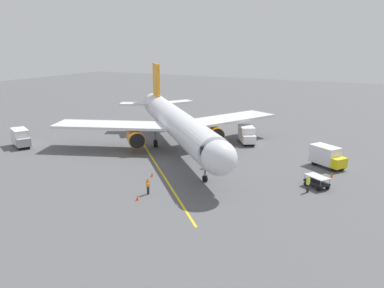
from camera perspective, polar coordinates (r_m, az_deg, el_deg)
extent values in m
plane|color=#565659|center=(60.51, -1.21, -0.44)|extent=(220.00, 220.00, 0.00)
cube|color=yellow|center=(53.59, -5.27, -2.46)|extent=(27.56, 29.32, 0.01)
cylinder|color=silver|center=(57.55, -2.11, 2.97)|extent=(26.05, 27.38, 3.80)
ellipsoid|color=silver|center=(40.55, 3.82, -1.95)|extent=(5.37, 5.39, 3.61)
cone|color=silver|center=(75.41, -5.36, 5.65)|extent=(4.55, 4.53, 3.42)
cube|color=black|center=(41.68, 3.20, -0.70)|extent=(3.45, 3.38, 0.90)
cube|color=silver|center=(63.57, 4.63, 3.48)|extent=(11.87, 17.66, 0.36)
cylinder|color=orange|center=(60.48, 3.05, 1.49)|extent=(4.00, 4.05, 2.30)
cylinder|color=black|center=(58.87, 3.58, 1.12)|extent=(1.67, 1.58, 2.10)
cube|color=silver|center=(60.02, -10.89, 2.61)|extent=(17.78, 11.02, 0.36)
cylinder|color=orange|center=(57.96, -7.91, 0.80)|extent=(4.00, 4.05, 2.30)
cylinder|color=black|center=(56.28, -7.67, 0.40)|extent=(1.67, 1.58, 2.10)
cube|color=orange|center=(71.99, -5.01, 8.29)|extent=(3.55, 3.74, 7.20)
cube|color=silver|center=(72.75, -2.42, 5.85)|extent=(5.19, 6.76, 0.24)
cube|color=silver|center=(71.61, -7.44, 5.61)|extent=(6.81, 4.90, 0.24)
cylinder|color=slate|center=(45.51, 1.84, -3.20)|extent=(0.24, 0.24, 2.77)
cylinder|color=black|center=(45.95, 1.82, -4.85)|extent=(0.81, 0.82, 0.70)
cylinder|color=slate|center=(61.47, -0.38, 1.66)|extent=(0.24, 0.24, 2.77)
cylinder|color=black|center=(61.79, -0.37, 0.40)|extent=(1.08, 1.11, 1.10)
cylinder|color=slate|center=(60.37, -5.15, 1.36)|extent=(0.24, 0.24, 2.77)
cylinder|color=black|center=(60.70, -5.12, 0.09)|extent=(1.08, 1.11, 1.10)
cylinder|color=#23232D|center=(44.43, 15.87, -5.98)|extent=(0.26, 0.26, 0.88)
cube|color=#D8EA19|center=(44.19, 15.94, -5.08)|extent=(0.34, 0.43, 0.60)
cube|color=silver|center=(44.19, 15.94, -5.08)|extent=(0.35, 0.45, 0.10)
sphere|color=tan|center=(44.05, 15.97, -4.56)|extent=(0.22, 0.22, 0.22)
cylinder|color=#23232D|center=(50.75, 2.10, -2.87)|extent=(0.26, 0.26, 0.88)
cube|color=orange|center=(50.53, 2.11, -2.06)|extent=(0.45, 0.43, 0.60)
cube|color=silver|center=(50.53, 2.11, -2.06)|extent=(0.47, 0.45, 0.10)
sphere|color=tan|center=(50.42, 2.11, -1.61)|extent=(0.22, 0.22, 0.22)
cylinder|color=#23232D|center=(42.50, -6.16, -6.43)|extent=(0.26, 0.26, 0.88)
cube|color=orange|center=(42.24, -6.18, -5.49)|extent=(0.28, 0.40, 0.60)
cube|color=silver|center=(42.24, -6.18, -5.49)|extent=(0.29, 0.42, 0.10)
sphere|color=#9E7051|center=(42.10, -6.20, -4.96)|extent=(0.22, 0.22, 0.22)
cube|color=white|center=(61.59, 7.96, 0.67)|extent=(2.51, 2.45, 1.20)
cube|color=black|center=(60.87, 8.10, 0.69)|extent=(1.53, 1.03, 0.70)
cube|color=silver|center=(63.33, 7.62, 1.52)|extent=(3.60, 4.11, 2.20)
cylinder|color=black|center=(61.63, 8.58, 0.08)|extent=(0.66, 0.85, 0.84)
cylinder|color=black|center=(61.36, 7.39, 0.06)|extent=(0.66, 0.85, 0.84)
cylinder|color=black|center=(64.66, 7.98, 0.78)|extent=(0.66, 0.85, 0.84)
cylinder|color=black|center=(64.41, 6.84, 0.76)|extent=(0.66, 0.85, 0.84)
cube|color=#9E9EA3|center=(64.15, -22.53, 0.24)|extent=(2.40, 2.48, 1.20)
cube|color=black|center=(63.44, -22.42, 0.29)|extent=(0.95, 1.57, 0.70)
cube|color=silver|center=(65.91, -22.92, 1.01)|extent=(4.12, 3.48, 2.20)
cylinder|color=black|center=(64.17, -21.87, -0.24)|extent=(0.86, 0.62, 0.84)
cylinder|color=black|center=(63.94, -23.00, -0.41)|extent=(0.86, 0.62, 0.84)
cylinder|color=black|center=(67.23, -22.45, 0.33)|extent=(0.86, 0.62, 0.84)
cylinder|color=black|center=(67.01, -23.53, 0.18)|extent=(0.86, 0.62, 0.84)
cube|color=yellow|center=(52.59, 19.60, -2.43)|extent=(2.45, 2.52, 1.20)
cube|color=black|center=(52.11, 20.20, -2.41)|extent=(1.05, 1.52, 0.70)
cube|color=silver|center=(53.68, 18.09, -1.42)|extent=(4.11, 3.62, 2.20)
cylinder|color=black|center=(53.09, 20.21, -3.01)|extent=(0.84, 0.66, 0.84)
cylinder|color=black|center=(52.13, 19.28, -3.24)|extent=(0.84, 0.66, 0.84)
cylinder|color=black|center=(55.09, 17.70, -2.18)|extent=(0.84, 0.66, 0.84)
cylinder|color=black|center=(54.16, 16.76, -2.39)|extent=(0.84, 0.66, 0.84)
cube|color=black|center=(46.10, 17.05, -5.16)|extent=(2.94, 2.63, 0.24)
cube|color=silver|center=(45.89, 17.11, -4.37)|extent=(2.94, 2.63, 0.08)
cylinder|color=slate|center=(45.62, 18.70, -4.97)|extent=(0.06, 0.06, 0.55)
cylinder|color=slate|center=(44.76, 17.59, -5.25)|extent=(0.06, 0.06, 0.55)
cylinder|color=slate|center=(47.20, 16.61, -4.16)|extent=(0.06, 0.06, 0.55)
cylinder|color=slate|center=(46.37, 15.50, -4.41)|extent=(0.06, 0.06, 0.55)
cylinder|color=black|center=(46.04, 18.42, -5.75)|extent=(0.50, 0.46, 0.44)
cylinder|color=black|center=(45.15, 17.26, -6.05)|extent=(0.50, 0.46, 0.44)
cylinder|color=black|center=(47.28, 16.78, -5.09)|extent=(0.50, 0.46, 0.44)
cylinder|color=black|center=(46.42, 15.62, -5.37)|extent=(0.50, 0.46, 0.44)
cone|color=#F2590F|center=(50.18, 18.99, -4.07)|extent=(0.32, 0.32, 0.55)
cone|color=#F2590F|center=(41.15, -7.63, -7.44)|extent=(0.32, 0.32, 0.55)
cone|color=#F2590F|center=(47.75, -5.60, -4.26)|extent=(0.32, 0.32, 0.55)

